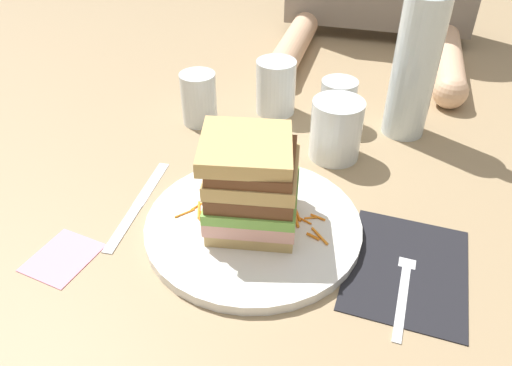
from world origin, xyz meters
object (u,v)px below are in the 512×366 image
object	(u,v)px
empty_tumbler_2	(199,98)
napkin_pink	(63,257)
juice_glass	(336,133)
knife	(137,206)
napkin_dark	(407,268)
empty_tumbler_1	(276,87)
water_bottle	(417,57)
main_plate	(250,225)
fork	(405,279)
empty_tumbler_0	(338,103)
sandwich	(249,184)

from	to	relation	value
empty_tumbler_2	napkin_pink	distance (m)	0.37
juice_glass	napkin_pink	size ratio (longest dim) A/B	1.17
knife	juice_glass	distance (m)	0.32
napkin_dark	empty_tumbler_1	bearing A→B (deg)	125.96
water_bottle	napkin_pink	world-z (taller)	water_bottle
main_plate	empty_tumbler_2	xyz separation A→B (m)	(-0.16, 0.25, 0.04)
empty_tumbler_2	napkin_dark	bearing A→B (deg)	-36.08
juice_glass	main_plate	bearing A→B (deg)	-111.50
fork	juice_glass	distance (m)	0.27
main_plate	empty_tumbler_1	bearing A→B (deg)	97.87
main_plate	napkin_pink	size ratio (longest dim) A/B	3.44
juice_glass	empty_tumbler_2	world-z (taller)	juice_glass
napkin_dark	fork	xyz separation A→B (m)	(-0.00, -0.02, 0.00)
napkin_dark	knife	xyz separation A→B (m)	(-0.37, 0.02, 0.00)
juice_glass	napkin_pink	distance (m)	0.43
juice_glass	empty_tumbler_2	xyz separation A→B (m)	(-0.24, 0.04, 0.00)
napkin_dark	empty_tumbler_2	world-z (taller)	empty_tumbler_2
napkin_dark	napkin_pink	xyz separation A→B (m)	(-0.41, -0.10, -0.00)
main_plate	empty_tumbler_2	world-z (taller)	empty_tumbler_2
napkin_dark	empty_tumbler_1	distance (m)	0.42
empty_tumbler_1	napkin_pink	distance (m)	0.47
knife	empty_tumbler_2	distance (m)	0.25
napkin_dark	fork	bearing A→B (deg)	-93.68
napkin_dark	empty_tumbler_1	size ratio (longest dim) A/B	1.85
fork	empty_tumbler_0	distance (m)	0.37
main_plate	sandwich	world-z (taller)	sandwich
main_plate	napkin_pink	world-z (taller)	main_plate
juice_glass	empty_tumbler_0	bearing A→B (deg)	95.92
sandwich	napkin_dark	bearing A→B (deg)	-4.87
sandwich	empty_tumbler_2	bearing A→B (deg)	123.22
knife	empty_tumbler_1	world-z (taller)	empty_tumbler_1
napkin_dark	napkin_pink	world-z (taller)	same
fork	empty_tumbler_0	xyz separation A→B (m)	(-0.13, 0.35, 0.04)
empty_tumbler_0	sandwich	bearing A→B (deg)	-102.85
empty_tumbler_1	sandwich	bearing A→B (deg)	-82.25
fork	knife	xyz separation A→B (m)	(-0.36, 0.04, -0.00)
main_plate	fork	size ratio (longest dim) A/B	1.69
napkin_dark	empty_tumbler_1	xyz separation A→B (m)	(-0.25, 0.34, 0.05)
napkin_pink	empty_tumbler_2	bearing A→B (deg)	82.96
sandwich	napkin_pink	xyz separation A→B (m)	(-0.21, -0.11, -0.07)
main_plate	empty_tumbler_0	distance (m)	0.32
juice_glass	empty_tumbler_1	size ratio (longest dim) A/B	0.98
sandwich	napkin_pink	distance (m)	0.25
knife	main_plate	bearing A→B (deg)	-0.63
water_bottle	napkin_pink	xyz separation A→B (m)	(-0.39, -0.42, -0.13)
sandwich	empty_tumbler_0	distance (m)	0.32
fork	juice_glass	bearing A→B (deg)	116.15
sandwich	juice_glass	distance (m)	0.22
knife	empty_tumbler_2	bearing A→B (deg)	89.73
empty_tumbler_0	napkin_dark	bearing A→B (deg)	-67.93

